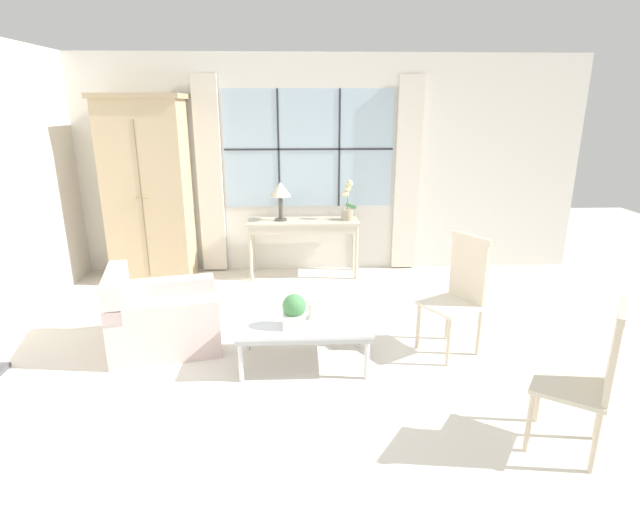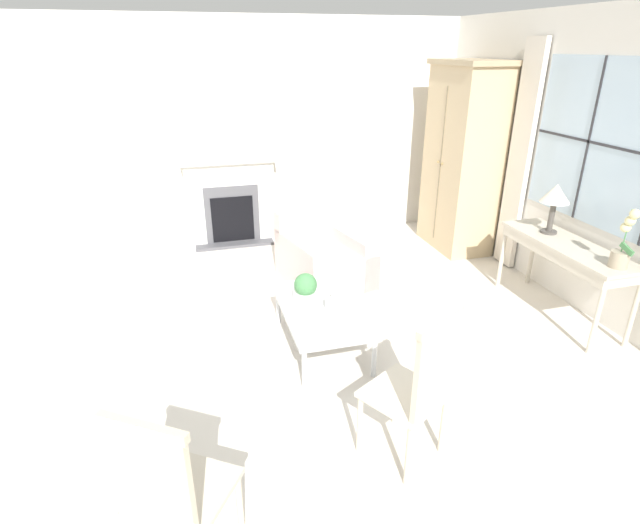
% 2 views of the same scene
% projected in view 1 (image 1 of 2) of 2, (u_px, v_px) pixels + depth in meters
% --- Properties ---
extents(ground_plane, '(14.00, 14.00, 0.00)m').
position_uv_depth(ground_plane, '(318.00, 381.00, 4.10)').
color(ground_plane, silver).
extents(wall_back_windowed, '(7.20, 0.14, 2.80)m').
position_uv_depth(wall_back_windowed, '(309.00, 167.00, 6.56)').
color(wall_back_windowed, silver).
rests_on(wall_back_windowed, ground_plane).
extents(armoire, '(1.06, 0.64, 2.30)m').
position_uv_depth(armoire, '(148.00, 190.00, 6.21)').
color(armoire, tan).
rests_on(armoire, ground_plane).
extents(console_table, '(1.43, 0.46, 0.75)m').
position_uv_depth(console_table, '(303.00, 227.00, 6.48)').
color(console_table, beige).
rests_on(console_table, ground_plane).
extents(table_lamp, '(0.28, 0.28, 0.49)m').
position_uv_depth(table_lamp, '(280.00, 191.00, 6.34)').
color(table_lamp, '#4C4742').
rests_on(table_lamp, console_table).
extents(potted_orchid, '(0.19, 0.15, 0.51)m').
position_uv_depth(potted_orchid, '(347.00, 205.00, 6.43)').
color(potted_orchid, tan).
rests_on(potted_orchid, console_table).
extents(armchair_upholstered, '(1.11, 1.01, 0.75)m').
position_uv_depth(armchair_upholstered, '(162.00, 320.00, 4.64)').
color(armchair_upholstered, beige).
rests_on(armchair_upholstered, ground_plane).
extents(side_chair_wooden, '(0.60, 0.60, 1.08)m').
position_uv_depth(side_chair_wooden, '(460.00, 289.00, 4.48)').
color(side_chair_wooden, beige).
rests_on(side_chair_wooden, ground_plane).
extents(accent_chair_wooden, '(0.61, 0.61, 1.04)m').
position_uv_depth(accent_chair_wooden, '(592.00, 372.00, 3.11)').
color(accent_chair_wooden, beige).
rests_on(accent_chair_wooden, ground_plane).
extents(coffee_table, '(1.13, 0.67, 0.41)m').
position_uv_depth(coffee_table, '(303.00, 325.00, 4.29)').
color(coffee_table, silver).
rests_on(coffee_table, ground_plane).
extents(potted_plant_small, '(0.20, 0.20, 0.29)m').
position_uv_depth(potted_plant_small, '(294.00, 311.00, 4.11)').
color(potted_plant_small, white).
rests_on(potted_plant_small, coffee_table).
extents(pillar_candle, '(0.13, 0.13, 0.15)m').
position_uv_depth(pillar_candle, '(313.00, 311.00, 4.30)').
color(pillar_candle, silver).
rests_on(pillar_candle, coffee_table).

